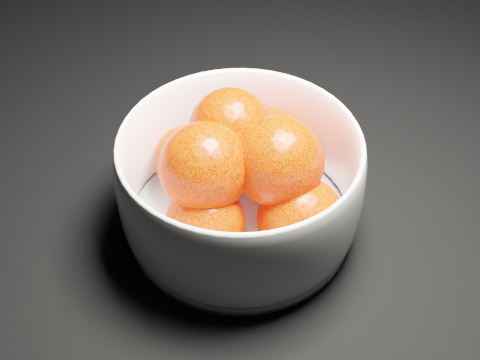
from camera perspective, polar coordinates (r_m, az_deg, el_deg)
name	(u,v)px	position (r m, az deg, el deg)	size (l,w,h in m)	color
bowl	(240,184)	(0.58, 0.00, -0.37)	(0.21, 0.21, 0.10)	white
orange_pile	(245,170)	(0.57, 0.42, 0.82)	(0.16, 0.17, 0.12)	#FF2B0B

